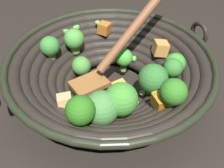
% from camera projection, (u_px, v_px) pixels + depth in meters
% --- Properties ---
extents(ground_plane, '(4.00, 4.00, 0.00)m').
position_uv_depth(ground_plane, '(110.00, 92.00, 0.58)').
color(ground_plane, '#28231E').
extents(wok, '(0.42, 0.42, 0.25)m').
position_uv_depth(wok, '(111.00, 71.00, 0.54)').
color(wok, black).
rests_on(wok, ground).
extents(garlic_bulb, '(0.04, 0.04, 0.04)m').
position_uv_depth(garlic_bulb, '(103.00, 16.00, 0.79)').
color(garlic_bulb, silver).
rests_on(garlic_bulb, ground).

